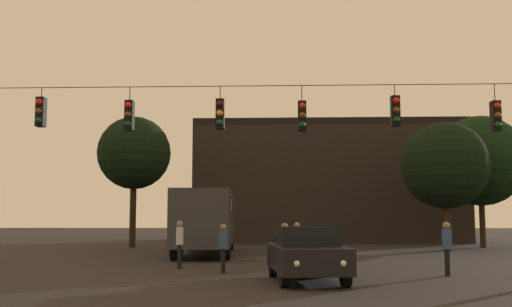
# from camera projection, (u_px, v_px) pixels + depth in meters

# --- Properties ---
(ground_plane) EXTENTS (168.00, 168.00, 0.00)m
(ground_plane) POSITION_uv_depth(u_px,v_px,m) (264.00, 256.00, 28.39)
(ground_plane) COLOR black
(ground_plane) RESTS_ON ground
(overhead_signal_span) EXTENTS (20.33, 0.44, 6.92)m
(overhead_signal_span) POSITION_uv_depth(u_px,v_px,m) (258.00, 145.00, 18.72)
(overhead_signal_span) COLOR black
(overhead_signal_span) RESTS_ON ground
(city_bus) EXTENTS (3.14, 11.13, 3.00)m
(city_bus) POSITION_uv_depth(u_px,v_px,m) (207.00, 216.00, 29.56)
(city_bus) COLOR #2D2D33
(city_bus) RESTS_ON ground
(car_near_right) EXTENTS (2.28, 4.48, 1.52)m
(car_near_right) POSITION_uv_depth(u_px,v_px,m) (306.00, 253.00, 16.73)
(car_near_right) COLOR black
(car_near_right) RESTS_ON ground
(pedestrian_crossing_left) EXTENTS (0.26, 0.37, 1.57)m
(pedestrian_crossing_left) POSITION_uv_depth(u_px,v_px,m) (223.00, 245.00, 19.42)
(pedestrian_crossing_left) COLOR black
(pedestrian_crossing_left) RESTS_ON ground
(pedestrian_crossing_center) EXTENTS (0.30, 0.39, 1.60)m
(pedestrian_crossing_center) POSITION_uv_depth(u_px,v_px,m) (285.00, 244.00, 19.87)
(pedestrian_crossing_center) COLOR black
(pedestrian_crossing_center) RESTS_ON ground
(pedestrian_crossing_right) EXTENTS (0.31, 0.40, 1.68)m
(pedestrian_crossing_right) POSITION_uv_depth(u_px,v_px,m) (180.00, 241.00, 21.16)
(pedestrian_crossing_right) COLOR black
(pedestrian_crossing_right) RESTS_ON ground
(pedestrian_near_bus) EXTENTS (0.35, 0.42, 1.61)m
(pedestrian_near_bus) POSITION_uv_depth(u_px,v_px,m) (297.00, 241.00, 22.25)
(pedestrian_near_bus) COLOR black
(pedestrian_near_bus) RESTS_ON ground
(pedestrian_trailing) EXTENTS (0.29, 0.39, 1.65)m
(pedestrian_trailing) POSITION_uv_depth(u_px,v_px,m) (447.00, 245.00, 18.35)
(pedestrian_trailing) COLOR black
(pedestrian_trailing) RESTS_ON ground
(corner_building) EXTENTS (19.77, 10.89, 8.95)m
(corner_building) POSITION_uv_depth(u_px,v_px,m) (325.00, 184.00, 47.51)
(corner_building) COLOR black
(corner_building) RESTS_ON ground
(tree_left_silhouette) EXTENTS (4.53, 4.53, 8.09)m
(tree_left_silhouette) POSITION_uv_depth(u_px,v_px,m) (134.00, 153.00, 37.17)
(tree_left_silhouette) COLOR black
(tree_left_silhouette) RESTS_ON ground
(tree_behind_building) EXTENTS (5.56, 5.56, 8.09)m
(tree_behind_building) POSITION_uv_depth(u_px,v_px,m) (480.00, 161.00, 36.85)
(tree_behind_building) COLOR #2D2116
(tree_behind_building) RESTS_ON ground
(tree_right_far) EXTENTS (4.82, 4.82, 7.11)m
(tree_right_far) POSITION_uv_depth(u_px,v_px,m) (445.00, 166.00, 33.13)
(tree_right_far) COLOR #2D2116
(tree_right_far) RESTS_ON ground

